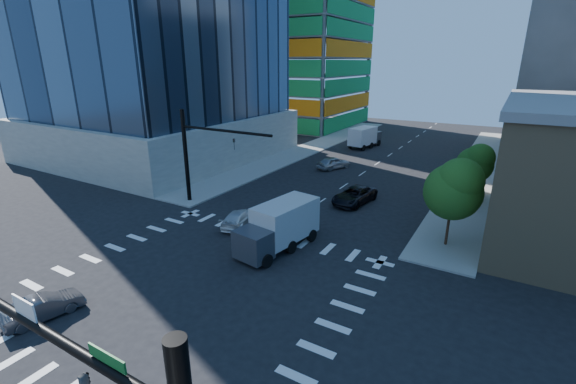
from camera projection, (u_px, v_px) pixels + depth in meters
The scene contains 14 objects.
ground at pixel (194, 287), 23.94m from camera, with size 160.00×160.00×0.00m, color black.
road_markings at pixel (194, 287), 23.94m from camera, with size 20.00×20.00×0.01m, color silver.
sidewalk_ne at pixel (479, 168), 50.55m from camera, with size 5.00×60.00×0.15m, color gray.
sidewalk_nw at pixel (311, 148), 62.58m from camera, with size 5.00×60.00×0.15m, color gray.
construction_building at pixel (297, 5), 79.79m from camera, with size 25.16×34.50×70.60m.
signal_mast_nw at pixel (197, 149), 36.38m from camera, with size 10.20×0.40×9.00m.
tree_south at pixel (455, 188), 27.71m from camera, with size 4.16×4.16×6.82m.
tree_north at pixel (476, 163), 37.59m from camera, with size 3.54×3.52×5.78m.
car_nb_far at pixel (354, 196), 38.07m from camera, with size 2.61×5.66×1.57m, color black.
car_sb_near at pixel (239, 218), 32.90m from camera, with size 1.86×4.56×1.32m, color white.
car_sb_mid at pixel (333, 163), 50.46m from camera, with size 1.88×4.68×1.60m, color #B7B9C0.
car_sb_cross at pixel (43, 307), 20.94m from camera, with size 1.38×3.97×1.31m, color #444448.
box_truck_near at pixel (276, 231), 28.38m from camera, with size 3.72×6.84×3.41m.
box_truck_far at pixel (366, 138), 63.16m from camera, with size 3.70×6.70×3.33m.
Camera 1 is at (15.61, -14.92, 13.31)m, focal length 24.00 mm.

